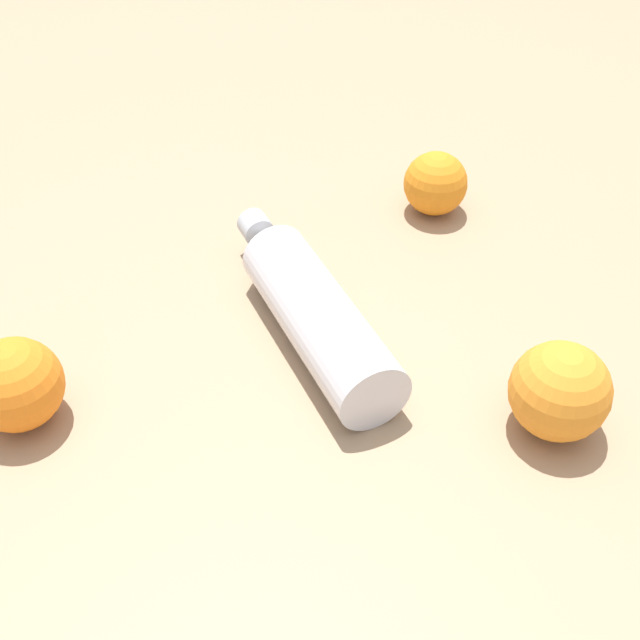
% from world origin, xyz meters
% --- Properties ---
extents(ground_plane, '(2.40, 2.40, 0.00)m').
position_xyz_m(ground_plane, '(0.00, 0.00, 0.00)').
color(ground_plane, '#9E7F60').
extents(water_bottle, '(0.25, 0.22, 0.07)m').
position_xyz_m(water_bottle, '(0.01, -0.02, 0.03)').
color(water_bottle, silver).
rests_on(water_bottle, ground_plane).
extents(orange_0, '(0.08, 0.08, 0.08)m').
position_xyz_m(orange_0, '(0.07, 0.21, 0.04)').
color(orange_0, orange).
rests_on(orange_0, ground_plane).
extents(orange_1, '(0.07, 0.07, 0.07)m').
position_xyz_m(orange_1, '(-0.23, 0.06, 0.04)').
color(orange_1, orange).
rests_on(orange_1, ground_plane).
extents(orange_2, '(0.08, 0.08, 0.08)m').
position_xyz_m(orange_2, '(0.17, -0.23, 0.04)').
color(orange_2, orange).
rests_on(orange_2, ground_plane).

